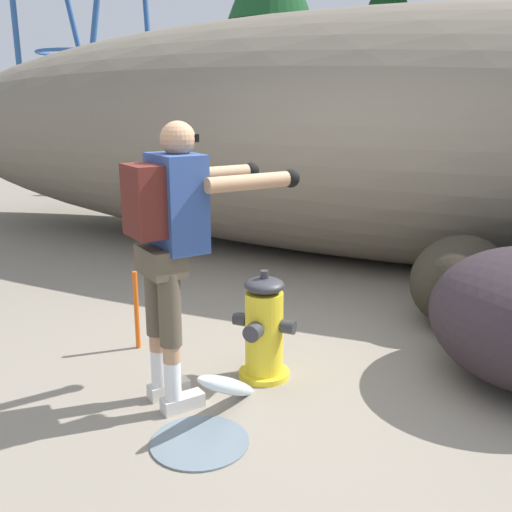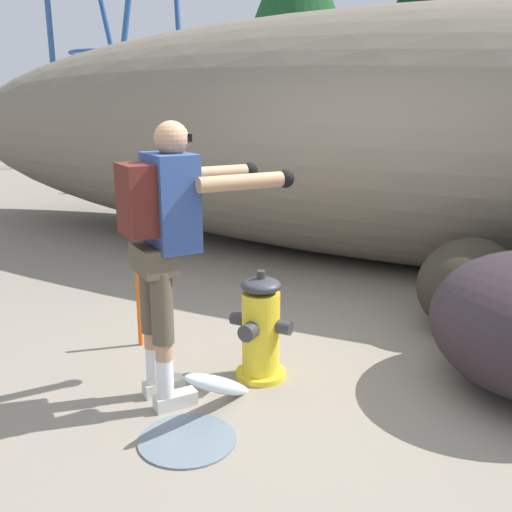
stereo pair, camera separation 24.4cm
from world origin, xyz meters
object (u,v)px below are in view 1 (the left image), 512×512
utility_worker (175,231)px  survey_stake (137,310)px  fire_hydrant (264,329)px  boulder_outlier (460,280)px

utility_worker → survey_stake: bearing=85.0°
fire_hydrant → survey_stake: 1.06m
fire_hydrant → boulder_outlier: bearing=55.2°
fire_hydrant → boulder_outlier: boulder_outlier is taller
survey_stake → utility_worker: bearing=-38.0°
fire_hydrant → utility_worker: (-0.34, -0.52, 0.74)m
survey_stake → boulder_outlier: bearing=35.4°
utility_worker → boulder_outlier: size_ratio=1.79×
utility_worker → fire_hydrant: bearing=-0.2°
fire_hydrant → survey_stake: bearing=177.6°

